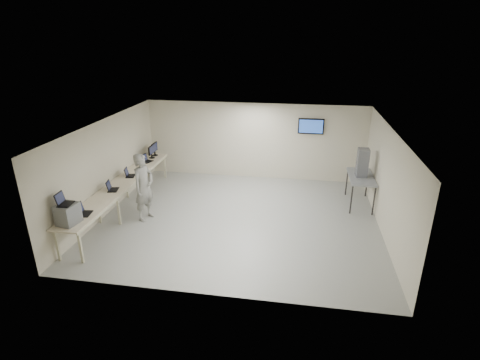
% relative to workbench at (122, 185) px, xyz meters
% --- Properties ---
extents(room, '(8.01, 7.01, 2.81)m').
position_rel_workbench_xyz_m(room, '(3.62, 0.06, 0.58)').
color(room, gray).
rests_on(room, ground).
extents(workbench, '(0.76, 6.00, 0.90)m').
position_rel_workbench_xyz_m(workbench, '(0.00, 0.00, 0.00)').
color(workbench, beige).
rests_on(workbench, ground).
extents(equipment_box, '(0.49, 0.54, 0.50)m').
position_rel_workbench_xyz_m(equipment_box, '(-0.06, -2.60, 0.32)').
color(equipment_box, slate).
rests_on(equipment_box, workbench).
extents(laptop_on_box, '(0.33, 0.39, 0.29)m').
position_rel_workbench_xyz_m(laptop_on_box, '(-0.12, -2.60, 0.64)').
color(laptop_on_box, black).
rests_on(laptop_on_box, equipment_box).
extents(laptop_0, '(0.35, 0.40, 0.28)m').
position_rel_workbench_xyz_m(laptop_0, '(-0.01, -2.10, 0.15)').
color(laptop_0, black).
rests_on(laptop_0, workbench).
extents(laptop_1, '(0.36, 0.40, 0.28)m').
position_rel_workbench_xyz_m(laptop_1, '(-0.04, -0.56, 0.15)').
color(laptop_1, black).
rests_on(laptop_1, workbench).
extents(laptop_2, '(0.35, 0.39, 0.27)m').
position_rel_workbench_xyz_m(laptop_2, '(-0.03, 0.58, 0.14)').
color(laptop_2, black).
rests_on(laptop_2, workbench).
extents(laptop_3, '(0.39, 0.41, 0.27)m').
position_rel_workbench_xyz_m(laptop_3, '(-0.05, 2.00, 0.14)').
color(laptop_3, black).
rests_on(laptop_3, workbench).
extents(monitor_near, '(0.20, 0.46, 0.45)m').
position_rel_workbench_xyz_m(monitor_near, '(-0.01, 2.45, 0.35)').
color(monitor_near, black).
rests_on(monitor_near, workbench).
extents(monitor_far, '(0.21, 0.48, 0.47)m').
position_rel_workbench_xyz_m(monitor_far, '(-0.01, 2.75, 0.36)').
color(monitor_far, black).
rests_on(monitor_far, workbench).
extents(soldier, '(0.68, 0.84, 1.99)m').
position_rel_workbench_xyz_m(soldier, '(0.89, -0.42, 0.17)').
color(soldier, '#595B53').
rests_on(soldier, ground).
extents(side_table, '(0.75, 1.61, 0.97)m').
position_rel_workbench_xyz_m(side_table, '(7.19, 1.60, 0.07)').
color(side_table, gray).
rests_on(side_table, ground).
extents(storage_bins, '(0.33, 0.37, 0.88)m').
position_rel_workbench_xyz_m(storage_bins, '(7.17, 1.60, 0.58)').
color(storage_bins, slate).
rests_on(storage_bins, side_table).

